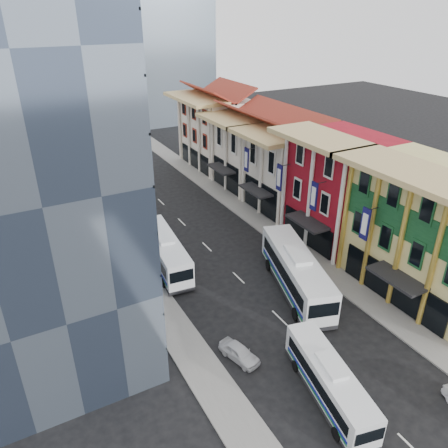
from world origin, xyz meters
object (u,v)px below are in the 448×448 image
bus_left_far (165,251)px  sedan_left (239,353)px  bus_left_near (329,380)px  office_tower (16,143)px  bus_right (296,271)px  shophouse_tan (434,234)px

bus_left_far → sedan_left: size_ratio=3.16×
bus_left_near → bus_left_far: bearing=111.3°
office_tower → bus_left_near: office_tower is taller
office_tower → bus_right: 25.74m
shophouse_tan → bus_left_near: bearing=-161.0°
shophouse_tan → bus_left_near: size_ratio=1.48×
bus_left_far → shophouse_tan: bearing=-33.1°
office_tower → bus_left_near: bearing=-52.4°
office_tower → bus_left_far: 17.58m
bus_left_near → bus_right: bearing=75.1°
bus_left_near → sedan_left: bus_left_near is taller
office_tower → bus_left_near: size_ratio=3.17×
bus_right → sedan_left: (-9.16, -5.25, -1.45)m
shophouse_tan → office_tower: 35.19m
shophouse_tan → office_tower: size_ratio=0.47×
shophouse_tan → bus_right: size_ratio=1.10×
bus_left_near → shophouse_tan: bearing=30.8°
shophouse_tan → bus_left_near: (-16.00, -5.50, -4.48)m
office_tower → bus_left_far: bearing=7.6°
bus_left_far → bus_right: bus_right is taller
bus_left_far → bus_left_near: bearing=-75.1°
shophouse_tan → bus_left_near: 17.50m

